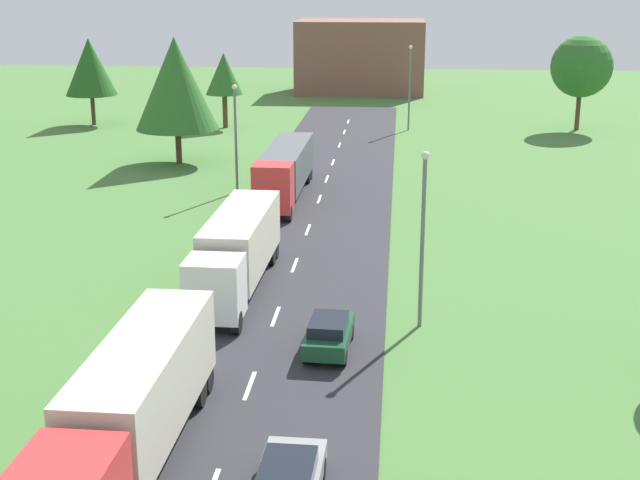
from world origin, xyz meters
TOP-DOWN VIEW (x-y plane):
  - road at (0.00, 24.50)m, footprint 10.00×140.00m
  - lane_marking_centre at (0.00, 21.81)m, footprint 0.16×124.55m
  - truck_lead at (-2.63, 14.77)m, footprint 2.64×12.75m
  - truck_second at (-2.35, 31.40)m, footprint 2.65×12.05m
  - truck_third at (-2.39, 50.15)m, footprint 2.59×13.46m
  - car_third at (2.71, 24.25)m, footprint 1.92×4.04m
  - lamppost_second at (6.49, 27.45)m, footprint 0.36×0.36m
  - lamppost_third at (-6.05, 51.57)m, footprint 0.36×0.36m
  - lamppost_fourth at (6.29, 79.29)m, footprint 0.36×0.36m
  - tree_oak at (23.11, 80.97)m, footprint 6.04×6.04m
  - tree_birch at (-26.18, 79.69)m, footprint 5.21×5.21m
  - tree_pine at (-12.23, 79.09)m, footprint 3.73×3.73m
  - tree_elm at (-12.60, 61.09)m, footprint 6.70×6.70m
  - distant_building at (0.10, 108.78)m, footprint 16.49×10.55m

SIDE VIEW (x-z plane):
  - road at x=0.00m, z-range 0.00..0.06m
  - lane_marking_centre at x=0.00m, z-range 0.06..0.07m
  - car_third at x=2.71m, z-range 0.10..1.57m
  - truck_third at x=-2.39m, z-range 0.32..3.85m
  - truck_second at x=-2.35m, z-range 0.32..3.93m
  - truck_lead at x=-2.63m, z-range 0.32..4.02m
  - lamppost_third at x=-6.05m, z-range 0.47..8.12m
  - lamppost_second at x=6.49m, z-range 0.47..8.32m
  - lamppost_fourth at x=6.29m, z-range 0.48..8.80m
  - distant_building at x=0.10m, z-range 0.00..9.28m
  - tree_pine at x=-12.23m, z-range 1.64..9.12m
  - tree_birch at x=-26.18m, z-range 1.52..10.32m
  - tree_oak at x=23.11m, z-range 1.60..10.89m
  - tree_elm at x=-12.60m, z-range 1.42..11.65m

